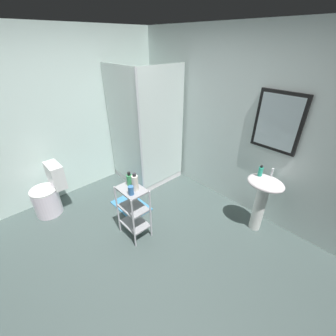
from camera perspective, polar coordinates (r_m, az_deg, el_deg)
ground_plane at (r=2.99m, az=-9.02°, el=-20.96°), size 4.20×4.20×0.02m
wall_back at (r=3.39m, az=16.14°, el=11.06°), size 4.20×0.14×2.50m
wall_left at (r=3.77m, az=-27.21°, el=10.76°), size 0.10×4.20×2.50m
shower_stall at (r=4.03m, az=-5.62°, el=2.94°), size 0.92×0.92×2.00m
pedestal_sink at (r=3.11m, az=23.14°, el=-6.13°), size 0.46×0.37×0.81m
sink_faucet at (r=3.07m, az=25.17°, el=-0.92°), size 0.03×0.03×0.10m
toilet at (r=3.74m, az=-28.27°, el=-5.97°), size 0.37×0.49×0.76m
storage_cart at (r=2.90m, az=-8.86°, el=-10.22°), size 0.38×0.28×0.74m
hand_soap_bottle at (r=3.00m, az=22.67°, el=-0.77°), size 0.05×0.05×0.14m
body_wash_bottle_green at (r=2.75m, az=-9.85°, el=-2.94°), size 0.07×0.07×0.18m
lotion_bottle_white at (r=2.64m, az=-8.48°, el=-3.70°), size 0.08×0.08×0.23m
rinse_cup at (r=2.60m, az=-9.49°, el=-5.70°), size 0.07×0.07×0.11m
bath_mat at (r=3.62m, az=-9.42°, el=-9.50°), size 0.60×0.40×0.02m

